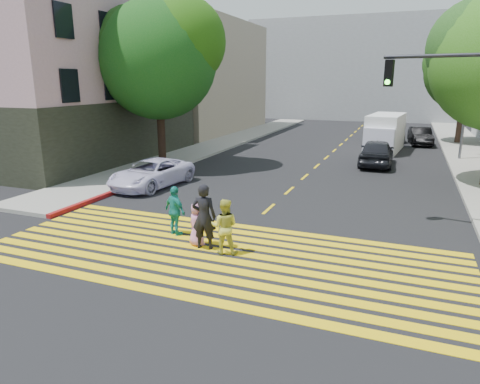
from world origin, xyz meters
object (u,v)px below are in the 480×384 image
Objects in this scene: tree_right_far at (468,66)px; silver_car at (390,131)px; pedestrian_woman at (224,227)px; dark_car_parked at (420,136)px; pedestrian_man at (204,217)px; tree_left at (159,53)px; dark_car_near at (377,152)px; traffic_signal at (478,115)px; white_van at (385,134)px; white_sedan at (152,173)px; pedestrian_child at (197,224)px; pedestrian_extra at (175,211)px.

tree_right_far reaches higher than silver_car.
dark_car_parked is (5.42, 24.69, -0.13)m from pedestrian_woman.
pedestrian_man is 0.71m from pedestrian_woman.
silver_car is at bearing 55.35° from tree_left.
traffic_signal is (3.43, -11.04, 3.02)m from dark_car_near.
silver_car is at bearing 94.86° from white_van.
silver_car is 1.22× the size of dark_car_parked.
dark_car_near is (2.97, 14.98, -0.03)m from pedestrian_woman.
dark_car_near is at bearing 50.63° from white_sedan.
pedestrian_child is 26.71m from silver_car.
tree_left reaches higher than dark_car_near.
tree_right_far reaches higher than dark_car_near.
pedestrian_extra reaches higher than silver_car.
tree_left is at bearing -64.45° from pedestrian_woman.
dark_car_near is 10.02m from dark_car_parked.
dark_car_parked is at bearing 46.66° from tree_left.
white_sedan is (-4.19, 5.17, -0.17)m from pedestrian_extra.
tree_right_far is 27.80m from pedestrian_man.
pedestrian_man is 8.06m from white_sedan.
white_sedan is (-6.21, 5.96, -0.17)m from pedestrian_woman.
pedestrian_man is at bearing 75.27° from dark_car_near.
pedestrian_extra is (-1.03, 0.52, 0.14)m from pedestrian_child.
dark_car_parked is at bearing -154.63° from tree_right_far.
pedestrian_woman is at bearing 160.24° from pedestrian_man.
silver_car is at bearing -109.15° from pedestrian_man.
white_van is at bearing -111.34° from pedestrian_man.
traffic_signal reaches higher than dark_car_parked.
tree_left is 13.65m from pedestrian_man.
pedestrian_man is 25.34m from dark_car_parked.
pedestrian_extra is at bearing -37.85° from pedestrian_man.
traffic_signal is at bearing -132.69° from pedestrian_child.
traffic_signal reaches higher than pedestrian_man.
pedestrian_child is (7.19, -10.02, -5.48)m from tree_left.
dark_car_near is (4.99, 14.20, -0.03)m from pedestrian_extra.
white_sedan is at bearing -116.84° from white_van.
tree_right_far is 27.66m from pedestrian_extra.
pedestrian_child reaches higher than white_sedan.
white_sedan is 1.12× the size of dark_car_parked.
tree_right_far is 1.56× the size of white_van.
tree_right_far is at bearing 17.88° from dark_car_parked.
dark_car_parked is (7.44, 23.91, -0.13)m from pedestrian_extra.
white_van is at bearing -91.84° from dark_car_near.
white_sedan is (-5.53, 5.85, -0.34)m from pedestrian_man.
tree_left is 14.18m from pedestrian_woman.
white_van is (3.05, 20.47, 0.39)m from pedestrian_woman.
traffic_signal is at bearing -2.96° from white_sedan.
dark_car_parked is (6.41, 24.43, 0.01)m from pedestrian_child.
white_sedan is at bearing -129.33° from dark_car_parked.
dark_car_near reaches higher than pedestrian_child.
tree_left is 1.67× the size of white_van.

